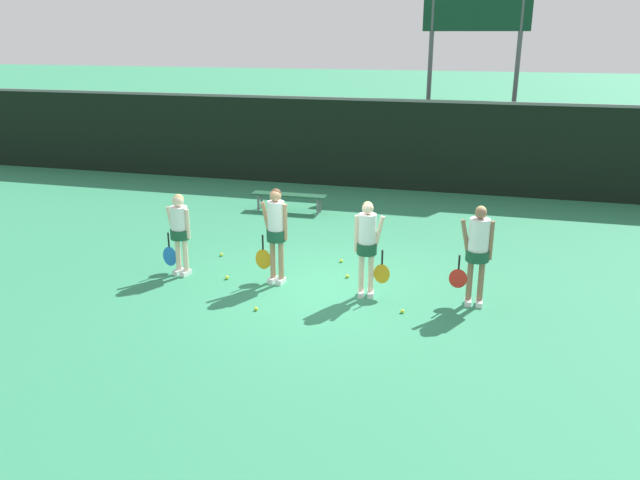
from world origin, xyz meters
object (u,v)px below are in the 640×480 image
(player_1, at_px, (276,228))
(tennis_ball_5, at_px, (256,309))
(player_2, at_px, (367,241))
(tennis_ball_2, at_px, (347,276))
(scoreboard, at_px, (475,34))
(tennis_ball_0, at_px, (221,255))
(player_0, at_px, (179,228))
(tennis_ball_3, at_px, (481,270))
(tennis_ball_1, at_px, (227,278))
(bench_courtside, at_px, (289,196))
(tennis_ball_6, at_px, (402,311))
(player_3, at_px, (478,247))
(tennis_ball_4, at_px, (341,261))

(player_1, height_order, tennis_ball_5, player_1)
(player_2, height_order, tennis_ball_2, player_2)
(scoreboard, bearing_deg, player_1, -107.16)
(tennis_ball_0, height_order, tennis_ball_5, tennis_ball_0)
(player_1, bearing_deg, player_0, -170.16)
(tennis_ball_0, bearing_deg, scoreboard, 62.13)
(player_2, height_order, tennis_ball_3, player_2)
(tennis_ball_0, xyz_separation_m, tennis_ball_1, (0.63, -1.18, 0.00))
(scoreboard, relative_size, bench_courtside, 2.92)
(player_0, distance_m, player_2, 3.67)
(tennis_ball_6, bearing_deg, tennis_ball_2, 133.47)
(player_1, relative_size, tennis_ball_5, 27.75)
(player_1, distance_m, player_3, 3.62)
(tennis_ball_5, bearing_deg, player_0, 148.22)
(tennis_ball_0, bearing_deg, tennis_ball_4, 6.51)
(player_2, xyz_separation_m, tennis_ball_3, (1.97, 1.76, -0.99))
(player_3, distance_m, tennis_ball_3, 1.95)
(player_0, distance_m, player_1, 1.92)
(bench_courtside, relative_size, player_3, 1.12)
(tennis_ball_0, height_order, tennis_ball_1, tennis_ball_1)
(scoreboard, xyz_separation_m, tennis_ball_3, (0.69, -8.24, -4.42))
(player_2, relative_size, tennis_ball_6, 26.19)
(bench_courtside, xyz_separation_m, tennis_ball_3, (4.99, -3.18, -0.37))
(tennis_ball_4, distance_m, tennis_ball_5, 2.79)
(scoreboard, xyz_separation_m, player_3, (0.58, -9.90, -3.40))
(tennis_ball_0, bearing_deg, tennis_ball_1, -62.01)
(player_3, height_order, tennis_ball_4, player_3)
(player_0, relative_size, tennis_ball_0, 23.29)
(scoreboard, distance_m, player_3, 10.48)
(tennis_ball_6, bearing_deg, scoreboard, 87.02)
(player_1, height_order, tennis_ball_2, player_1)
(player_1, bearing_deg, tennis_ball_5, -79.49)
(tennis_ball_2, relative_size, tennis_ball_4, 1.03)
(tennis_ball_1, xyz_separation_m, tennis_ball_3, (4.69, 1.69, -0.00))
(tennis_ball_0, bearing_deg, tennis_ball_5, -54.90)
(bench_courtside, xyz_separation_m, tennis_ball_4, (2.21, -3.40, -0.37))
(tennis_ball_1, bearing_deg, player_1, 7.04)
(scoreboard, height_order, tennis_ball_5, scoreboard)
(tennis_ball_6, bearing_deg, player_1, 163.03)
(tennis_ball_2, bearing_deg, tennis_ball_1, -163.12)
(player_3, bearing_deg, tennis_ball_0, 165.72)
(tennis_ball_0, height_order, tennis_ball_6, tennis_ball_0)
(bench_courtside, relative_size, player_2, 1.14)
(tennis_ball_1, bearing_deg, tennis_ball_6, -10.47)
(tennis_ball_4, distance_m, tennis_ball_6, 2.61)
(scoreboard, height_order, tennis_ball_4, scoreboard)
(tennis_ball_4, bearing_deg, tennis_ball_1, -142.30)
(scoreboard, relative_size, tennis_ball_1, 80.75)
(scoreboard, relative_size, tennis_ball_2, 83.64)
(scoreboard, relative_size, player_3, 3.27)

